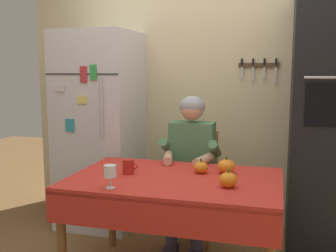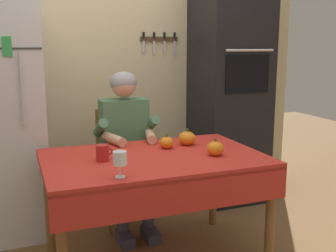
# 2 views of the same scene
# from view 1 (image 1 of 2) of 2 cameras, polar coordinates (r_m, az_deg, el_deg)

# --- Properties ---
(back_wall_assembly) EXTENTS (3.70, 0.13, 2.60)m
(back_wall_assembly) POSITION_cam_1_polar(r_m,az_deg,el_deg) (3.80, 6.58, 5.70)
(back_wall_assembly) COLOR beige
(back_wall_assembly) RESTS_ON ground
(refrigerator) EXTENTS (0.68, 0.71, 1.80)m
(refrigerator) POSITION_cam_1_polar(r_m,az_deg,el_deg) (3.76, -9.72, -0.50)
(refrigerator) COLOR silver
(refrigerator) RESTS_ON ground
(wall_oven) EXTENTS (0.60, 0.64, 2.10)m
(wall_oven) POSITION_cam_1_polar(r_m,az_deg,el_deg) (3.44, 22.18, 0.75)
(wall_oven) COLOR black
(wall_oven) RESTS_ON ground
(dining_table) EXTENTS (1.40, 0.90, 0.74)m
(dining_table) POSITION_cam_1_polar(r_m,az_deg,el_deg) (2.68, 0.86, -9.22)
(dining_table) COLOR brown
(dining_table) RESTS_ON ground
(chair_behind_person) EXTENTS (0.40, 0.40, 0.93)m
(chair_behind_person) POSITION_cam_1_polar(r_m,az_deg,el_deg) (3.47, 3.89, -7.71)
(chair_behind_person) COLOR #9E6B33
(chair_behind_person) RESTS_ON ground
(seated_person) EXTENTS (0.47, 0.55, 1.25)m
(seated_person) POSITION_cam_1_polar(r_m,az_deg,el_deg) (3.23, 3.23, -4.74)
(seated_person) COLOR #38384C
(seated_person) RESTS_ON ground
(coffee_mug) EXTENTS (0.11, 0.08, 0.10)m
(coffee_mug) POSITION_cam_1_polar(r_m,az_deg,el_deg) (2.77, -5.70, -5.82)
(coffee_mug) COLOR #B2231E
(coffee_mug) RESTS_ON dining_table
(wine_glass) EXTENTS (0.08, 0.08, 0.14)m
(wine_glass) POSITION_cam_1_polar(r_m,az_deg,el_deg) (2.43, -8.32, -6.56)
(wine_glass) COLOR white
(wine_glass) RESTS_ON dining_table
(pumpkin_large) EXTENTS (0.11, 0.11, 0.12)m
(pumpkin_large) POSITION_cam_1_polar(r_m,az_deg,el_deg) (2.47, 8.66, -7.67)
(pumpkin_large) COLOR orange
(pumpkin_large) RESTS_ON dining_table
(pumpkin_medium) EXTENTS (0.12, 0.12, 0.12)m
(pumpkin_medium) POSITION_cam_1_polar(r_m,az_deg,el_deg) (2.79, 8.40, -5.77)
(pumpkin_medium) COLOR orange
(pumpkin_medium) RESTS_ON dining_table
(pumpkin_small) EXTENTS (0.10, 0.10, 0.10)m
(pumpkin_small) POSITION_cam_1_polar(r_m,az_deg,el_deg) (2.78, 4.76, -5.94)
(pumpkin_small) COLOR orange
(pumpkin_small) RESTS_ON dining_table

